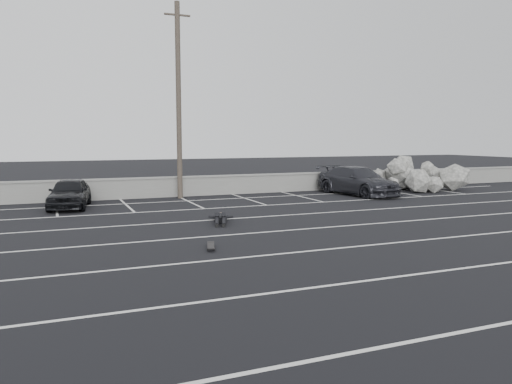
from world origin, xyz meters
name	(u,v)px	position (x,y,z in m)	size (l,w,h in m)	color
ground	(361,246)	(0.00, 0.00, 0.00)	(120.00, 120.00, 0.00)	black
seawall	(214,185)	(0.00, 14.00, 0.55)	(50.00, 0.45, 1.06)	gray
stall_lines	(290,222)	(-0.08, 4.41, 0.00)	(36.00, 20.05, 0.01)	silver
car_left	(70,193)	(-7.44, 11.58, 0.67)	(1.58, 3.93, 1.34)	black
car_right	(358,181)	(7.31, 11.08, 0.76)	(2.14, 5.27, 1.53)	#25252B
utility_pole	(179,101)	(-2.06, 13.20, 4.97)	(1.31, 0.26, 9.81)	#4C4238
trash_bin	(358,182)	(9.01, 13.60, 0.42)	(0.66, 0.66, 0.83)	#252528
riprap_pile	(412,180)	(11.65, 11.94, 0.63)	(6.52, 4.66, 1.66)	#ABA9A0
person	(221,215)	(-2.37, 5.61, 0.25)	(1.72, 2.65, 0.49)	black
skateboard	(211,246)	(-4.08, 1.30, 0.07)	(0.41, 0.79, 0.09)	black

